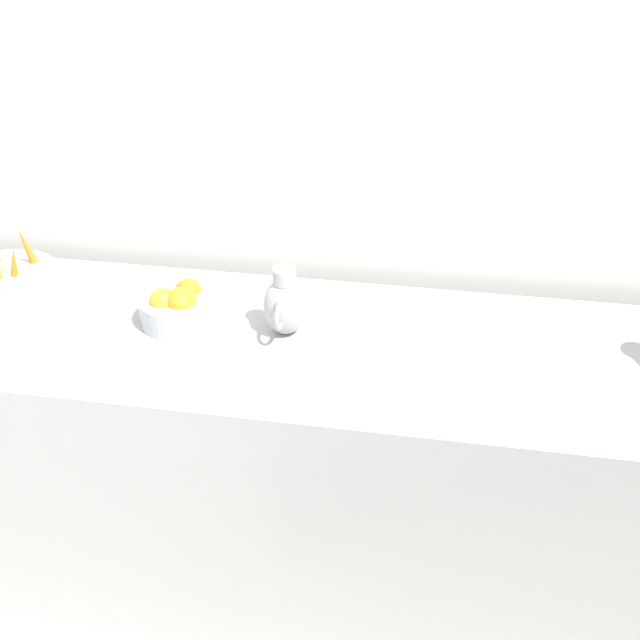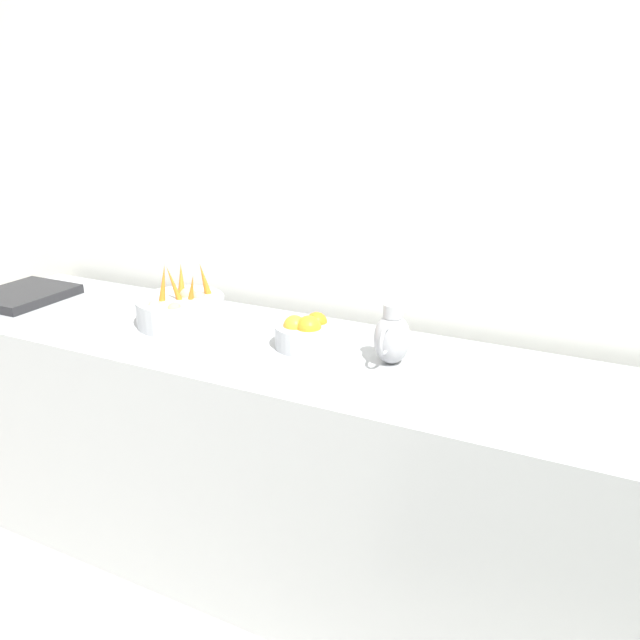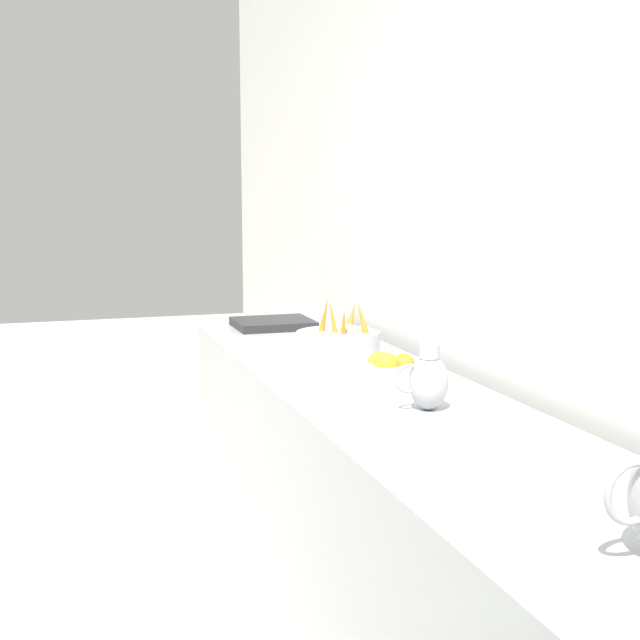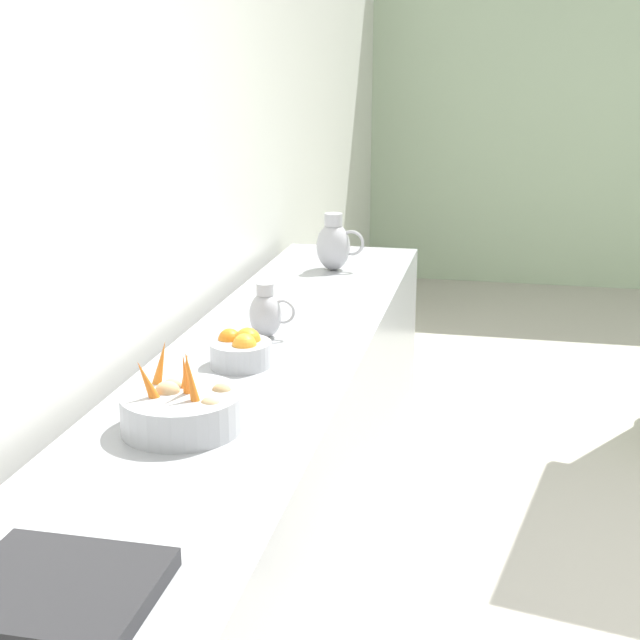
{
  "view_description": "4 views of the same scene",
  "coord_description": "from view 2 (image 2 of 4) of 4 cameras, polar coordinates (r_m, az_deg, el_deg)",
  "views": [
    {
      "loc": [
        -0.03,
        0.58,
        1.93
      ],
      "look_at": [
        -1.46,
        0.35,
        1.0
      ],
      "focal_mm": 40.17,
      "sensor_mm": 36.0,
      "label": 1
    },
    {
      "loc": [
        0.06,
        0.78,
        1.63
      ],
      "look_at": [
        -1.51,
        0.03,
        1.0
      ],
      "focal_mm": 33.95,
      "sensor_mm": 36.0,
      "label": 2
    },
    {
      "loc": [
        -0.55,
        2.37,
        1.5
      ],
      "look_at": [
        -1.34,
        -0.08,
        1.1
      ],
      "focal_mm": 47.96,
      "sensor_mm": 36.0,
      "label": 3
    },
    {
      "loc": [
        -0.79,
        -2.5,
        1.79
      ],
      "look_at": [
        -1.33,
        0.09,
        1.0
      ],
      "focal_mm": 49.5,
      "sensor_mm": 36.0,
      "label": 4
    }
  ],
  "objects": [
    {
      "name": "tile_wall_left",
      "position": [
        2.01,
        22.95,
        14.62
      ],
      "size": [
        0.1,
        8.63,
        3.0
      ],
      "primitive_type": "cube",
      "color": "silver",
      "rests_on": "ground_plane"
    },
    {
      "name": "prep_counter",
      "position": [
        2.07,
        3.52,
        -15.2
      ],
      "size": [
        0.64,
        3.26,
        0.89
      ],
      "primitive_type": "cube",
      "color": "#9EA0A5",
      "rests_on": "ground_plane"
    },
    {
      "name": "orange_bowl",
      "position": [
        1.94,
        -1.42,
        -1.2
      ],
      "size": [
        0.19,
        0.19,
        0.11
      ],
      "color": "#ADAFB5",
      "rests_on": "prep_counter"
    },
    {
      "name": "metal_pitcher_short",
      "position": [
        1.82,
        6.78,
        -1.6
      ],
      "size": [
        0.16,
        0.11,
        0.19
      ],
      "color": "#A3A3A8",
      "rests_on": "prep_counter"
    },
    {
      "name": "counter_sink_basin",
      "position": [
        2.7,
        -26.16,
        2.13
      ],
      "size": [
        0.34,
        0.3,
        0.04
      ],
      "primitive_type": "cube",
      "color": "#232326",
      "rests_on": "prep_counter"
    },
    {
      "name": "vegetable_colander",
      "position": [
        2.2,
        -12.95,
        1.0
      ],
      "size": [
        0.31,
        0.31,
        0.22
      ],
      "color": "#ADAFB5",
      "rests_on": "prep_counter"
    }
  ]
}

